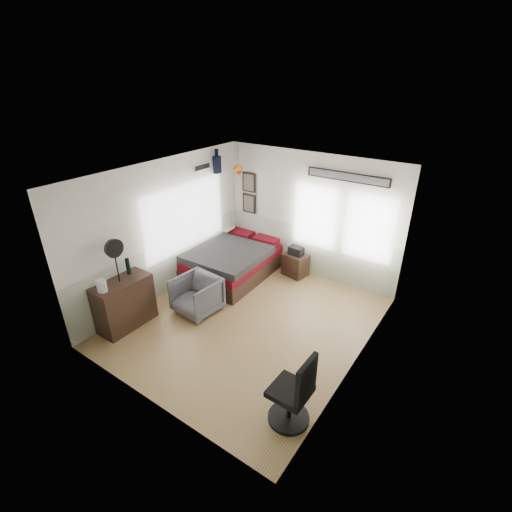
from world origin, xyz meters
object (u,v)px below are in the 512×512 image
(bed, at_px, (233,261))
(task_chair, at_px, (294,397))
(armchair, at_px, (197,295))
(nightstand, at_px, (295,265))
(dresser, at_px, (125,303))

(bed, distance_m, task_chair, 4.04)
(armchair, relative_size, task_chair, 0.71)
(armchair, distance_m, nightstand, 2.44)
(task_chair, bearing_deg, bed, 139.86)
(armchair, bearing_deg, dresser, -122.12)
(task_chair, bearing_deg, armchair, 158.22)
(armchair, height_order, nightstand, armchair)
(nightstand, bearing_deg, bed, -135.56)
(bed, height_order, dresser, dresser)
(bed, distance_m, armchair, 1.55)
(dresser, bearing_deg, nightstand, 64.32)
(bed, xyz_separation_m, armchair, (0.32, -1.51, 0.03))
(task_chair, bearing_deg, dresser, 179.05)
(armchair, distance_m, task_chair, 2.96)
(nightstand, distance_m, task_chair, 3.92)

